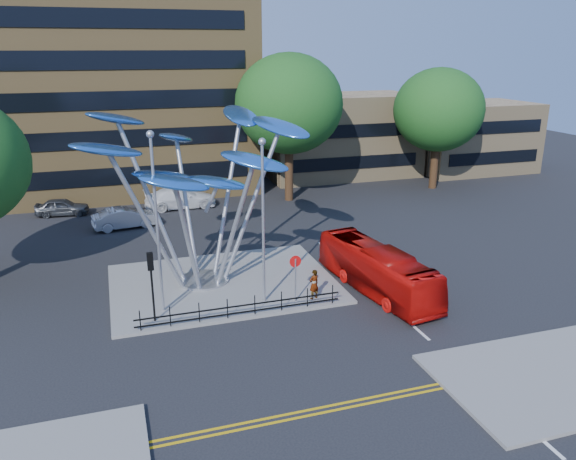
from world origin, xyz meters
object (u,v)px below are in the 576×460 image
object	(u,v)px
street_lamp_right	(263,207)
parked_car_right	(180,198)
leaf_sculpture	(196,160)
street_lamp_left	(156,208)
pedestrian	(314,284)
parked_car_left	(62,207)
traffic_light_island	(151,272)
red_bus	(377,270)
tree_right	(289,104)
tree_far	(439,110)
no_entry_sign_island	(295,271)
parked_car_mid	(125,218)

from	to	relation	value
street_lamp_right	parked_car_right	xyz separation A→B (m)	(-1.65, 19.34, -4.27)
leaf_sculpture	street_lamp_left	xyz separation A→B (m)	(-2.43, -3.18, -1.52)
pedestrian	parked_car_left	bearing A→B (deg)	-77.15
street_lamp_right	parked_car_right	bearing A→B (deg)	94.88
traffic_light_island	red_bus	bearing A→B (deg)	0.76
red_bus	tree_right	bearing A→B (deg)	77.90
tree_far	traffic_light_island	bearing A→B (deg)	-144.16
traffic_light_island	parked_car_right	size ratio (longest dim) A/B	0.60
no_entry_sign_island	parked_car_left	distance (m)	23.84
tree_far	no_entry_sign_island	bearing A→B (deg)	-135.75
tree_right	parked_car_left	bearing A→B (deg)	176.85
leaf_sculpture	pedestrian	size ratio (longest dim) A/B	8.03
parked_car_left	parked_car_right	bearing A→B (deg)	-87.28
no_entry_sign_island	pedestrian	size ratio (longest dim) A/B	1.55
tree_far	parked_car_mid	size ratio (longest dim) A/B	2.37
street_lamp_left	traffic_light_island	distance (m)	2.96
street_lamp_left	pedestrian	xyz separation A→B (m)	(7.50, -1.00, -4.41)
tree_right	red_bus	world-z (taller)	tree_right
street_lamp_right	traffic_light_island	distance (m)	6.05
street_lamp_right	parked_car_right	distance (m)	19.88
traffic_light_island	red_bus	size ratio (longest dim) A/B	0.39
street_lamp_right	parked_car_mid	distance (m)	16.96
no_entry_sign_island	street_lamp_right	bearing A→B (deg)	162.13
pedestrian	parked_car_right	xyz separation A→B (m)	(-4.15, 19.84, -0.12)
tree_far	red_bus	distance (m)	25.41
parked_car_left	parked_car_right	distance (m)	9.03
tree_right	traffic_light_island	size ratio (longest dim) A/B	3.54
street_lamp_right	no_entry_sign_island	xyz separation A→B (m)	(1.50, -0.48, -3.28)
street_lamp_right	parked_car_right	size ratio (longest dim) A/B	1.46
leaf_sculpture	no_entry_sign_island	world-z (taller)	leaf_sculpture
no_entry_sign_island	parked_car_right	size ratio (longest dim) A/B	0.43
tree_far	parked_car_left	distance (m)	32.80
tree_far	parked_car_right	bearing A→B (deg)	179.15
tree_far	pedestrian	xyz separation A→B (m)	(-19.00, -19.50, -6.16)
leaf_sculpture	traffic_light_island	size ratio (longest dim) A/B	3.71
tree_right	street_lamp_right	xyz separation A→B (m)	(-7.50, -19.00, -2.94)
leaf_sculpture	parked_car_right	bearing A→B (deg)	86.65
no_entry_sign_island	parked_car_right	xyz separation A→B (m)	(-3.15, 19.83, -0.99)
street_lamp_left	red_bus	distance (m)	11.87
tree_far	street_lamp_left	xyz separation A→B (m)	(-26.50, -18.50, -1.75)
no_entry_sign_island	parked_car_mid	world-z (taller)	no_entry_sign_island
street_lamp_right	tree_far	bearing A→B (deg)	41.47
street_lamp_left	traffic_light_island	bearing A→B (deg)	-116.57
parked_car_right	traffic_light_island	bearing A→B (deg)	167.88
traffic_light_island	red_bus	xyz separation A→B (m)	(11.60, 0.15, -1.38)
traffic_light_island	pedestrian	world-z (taller)	traffic_light_island
no_entry_sign_island	pedestrian	world-z (taller)	no_entry_sign_island
no_entry_sign_island	traffic_light_island	bearing A→B (deg)	-179.87
tree_right	pedestrian	distance (m)	21.34
parked_car_left	parked_car_right	size ratio (longest dim) A/B	0.70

